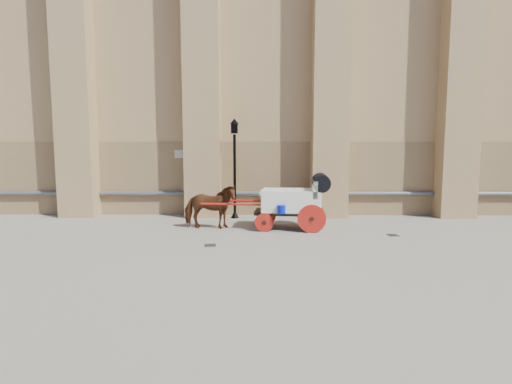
{
  "coord_description": "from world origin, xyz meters",
  "views": [
    {
      "loc": [
        1.29,
        -12.24,
        2.74
      ],
      "look_at": [
        1.13,
        1.18,
        1.26
      ],
      "focal_mm": 28.0,
      "sensor_mm": 36.0,
      "label": 1
    }
  ],
  "objects": [
    {
      "name": "carriage",
      "position": [
        2.48,
        1.19,
        1.02
      ],
      "size": [
        4.4,
        1.61,
        1.89
      ],
      "rotation": [
        0.0,
        0.0,
        -0.09
      ],
      "color": "black",
      "rests_on": "ground"
    },
    {
      "name": "street_lamp",
      "position": [
        0.27,
        3.26,
        2.07
      ],
      "size": [
        0.36,
        0.36,
        3.87
      ],
      "color": "black",
      "rests_on": "ground"
    },
    {
      "name": "ground",
      "position": [
        0.0,
        0.0,
        0.0
      ],
      "size": [
        90.0,
        90.0,
        0.0
      ],
      "primitive_type": "plane",
      "color": "slate",
      "rests_on": "ground"
    },
    {
      "name": "drain_grate_far",
      "position": [
        5.47,
        0.17,
        0.01
      ],
      "size": [
        0.35,
        0.35,
        0.01
      ],
      "primitive_type": "cube",
      "rotation": [
        0.0,
        0.0,
        0.1
      ],
      "color": "black",
      "rests_on": "ground"
    },
    {
      "name": "horse",
      "position": [
        -0.44,
        1.15,
        0.75
      ],
      "size": [
        0.83,
        1.79,
        1.51
      ],
      "primitive_type": "imported",
      "rotation": [
        0.0,
        0.0,
        1.58
      ],
      "color": "#592713",
      "rests_on": "ground"
    },
    {
      "name": "drain_grate_near",
      "position": [
        -0.14,
        -1.21,
        0.01
      ],
      "size": [
        0.36,
        0.36,
        0.01
      ],
      "primitive_type": "cube",
      "rotation": [
        0.0,
        0.0,
        0.13
      ],
      "color": "black",
      "rests_on": "ground"
    },
    {
      "name": "cathedral",
      "position": [
        2.07,
        7.81,
        9.01
      ],
      "size": [
        44.8,
        9.2,
        19.2
      ],
      "color": "#A88458",
      "rests_on": "ground"
    }
  ]
}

